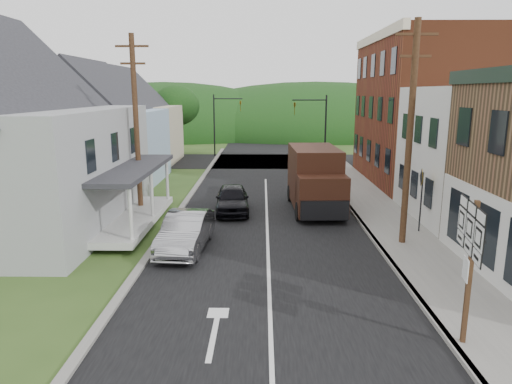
{
  "coord_description": "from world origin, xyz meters",
  "views": [
    {
      "loc": [
        -0.23,
        -14.69,
        6.28
      ],
      "look_at": [
        -0.5,
        3.78,
        2.2
      ],
      "focal_mm": 32.0,
      "sensor_mm": 36.0,
      "label": 1
    }
  ],
  "objects_px": {
    "delivery_van": "(315,179)",
    "route_sign_cluster": "(470,252)",
    "silver_sedan": "(186,232)",
    "dark_sedan": "(232,199)",
    "warning_sign": "(421,191)"
  },
  "relations": [
    {
      "from": "delivery_van",
      "to": "route_sign_cluster",
      "type": "relative_size",
      "value": 1.67
    },
    {
      "from": "delivery_van",
      "to": "silver_sedan",
      "type": "bearing_deg",
      "value": -134.95
    },
    {
      "from": "silver_sedan",
      "to": "delivery_van",
      "type": "relative_size",
      "value": 0.75
    },
    {
      "from": "dark_sedan",
      "to": "delivery_van",
      "type": "distance_m",
      "value": 4.55
    },
    {
      "from": "dark_sedan",
      "to": "route_sign_cluster",
      "type": "relative_size",
      "value": 1.16
    },
    {
      "from": "route_sign_cluster",
      "to": "warning_sign",
      "type": "bearing_deg",
      "value": 87.24
    },
    {
      "from": "silver_sedan",
      "to": "route_sign_cluster",
      "type": "relative_size",
      "value": 1.25
    },
    {
      "from": "warning_sign",
      "to": "route_sign_cluster",
      "type": "bearing_deg",
      "value": -92.35
    },
    {
      "from": "silver_sedan",
      "to": "dark_sedan",
      "type": "height_order",
      "value": "silver_sedan"
    },
    {
      "from": "silver_sedan",
      "to": "route_sign_cluster",
      "type": "bearing_deg",
      "value": -37.61
    },
    {
      "from": "route_sign_cluster",
      "to": "warning_sign",
      "type": "xyz_separation_m",
      "value": [
        2.02,
        9.28,
        -0.54
      ]
    },
    {
      "from": "silver_sedan",
      "to": "delivery_van",
      "type": "height_order",
      "value": "delivery_van"
    },
    {
      "from": "dark_sedan",
      "to": "route_sign_cluster",
      "type": "bearing_deg",
      "value": -66.85
    },
    {
      "from": "dark_sedan",
      "to": "delivery_van",
      "type": "height_order",
      "value": "delivery_van"
    },
    {
      "from": "silver_sedan",
      "to": "delivery_van",
      "type": "bearing_deg",
      "value": 51.09
    }
  ]
}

